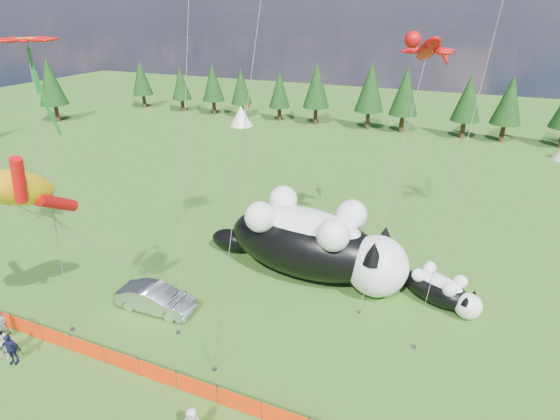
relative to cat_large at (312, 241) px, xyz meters
name	(u,v)px	position (x,y,z in m)	size (l,w,h in m)	color
ground	(196,339)	(-3.37, -7.91, -2.28)	(160.00, 160.00, 0.00)	#143A0A
safety_fence	(158,374)	(-3.37, -10.91, -1.77)	(22.06, 0.06, 1.10)	#262626
tree_line	(379,100)	(-3.37, 37.09, 1.72)	(90.00, 4.00, 8.00)	black
festival_tents	(463,137)	(7.63, 32.09, -0.88)	(50.00, 3.20, 2.80)	white
cat_large	(312,241)	(0.00, 0.00, 0.00)	(13.27, 5.70, 4.79)	black
cat_small	(441,289)	(7.57, -0.13, -1.36)	(5.00, 3.42, 1.93)	black
car	(156,299)	(-6.66, -6.69, -1.56)	(1.52, 4.36, 1.44)	silver
spectator_a	(2,325)	(-12.22, -11.51, -1.42)	(0.62, 0.41, 1.71)	#58575C
spectator_b	(0,343)	(-11.03, -12.50, -1.36)	(0.89, 0.52, 1.82)	beige
spectator_c	(11,349)	(-10.34, -12.50, -1.48)	(0.94, 0.48, 1.60)	#141738
superhero_kite	(17,188)	(-9.65, -10.63, 5.91)	(6.45, 8.76, 11.65)	#F3B40C
gecko_kite	(428,49)	(4.85, 4.09, 10.76)	(4.24, 9.98, 14.89)	#BD090B
flower_kite	(27,43)	(-12.39, -6.38, 11.26)	(4.64, 5.27, 14.25)	#BD090B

